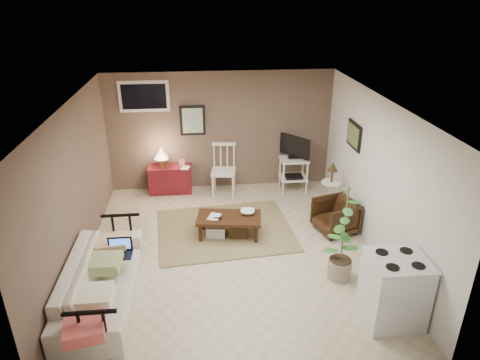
{
  "coord_description": "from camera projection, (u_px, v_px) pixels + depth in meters",
  "views": [
    {
      "loc": [
        -0.45,
        -5.74,
        3.85
      ],
      "look_at": [
        0.17,
        0.35,
        1.08
      ],
      "focal_mm": 32.0,
      "sensor_mm": 36.0,
      "label": 1
    }
  ],
  "objects": [
    {
      "name": "potted_plant",
      "position": [
        344.0,
        230.0,
        5.89
      ],
      "size": [
        0.37,
        0.37,
        1.48
      ],
      "color": "gray",
      "rests_on": "floor"
    },
    {
      "name": "tv_stand",
      "position": [
        294.0,
        162.0,
        8.64
      ],
      "size": [
        0.55,
        0.56,
        1.17
      ],
      "color": "silver",
      "rests_on": "floor"
    },
    {
      "name": "bowl",
      "position": [
        247.0,
        207.0,
        7.14
      ],
      "size": [
        0.24,
        0.09,
        0.24
      ],
      "primitive_type": "imported",
      "rotation": [
        0.0,
        0.0,
        -0.15
      ],
      "color": "#321E0D",
      "rests_on": "coffee_table"
    },
    {
      "name": "art_right",
      "position": [
        354.0,
        135.0,
        7.36
      ],
      "size": [
        0.03,
        0.6,
        0.45
      ],
      "primitive_type": "cube",
      "color": "black"
    },
    {
      "name": "armchair",
      "position": [
        335.0,
        215.0,
        7.27
      ],
      "size": [
        0.74,
        0.76,
        0.64
      ],
      "primitive_type": "imported",
      "rotation": [
        0.0,
        0.0,
        -1.28
      ],
      "color": "black",
      "rests_on": "floor"
    },
    {
      "name": "book_table",
      "position": [
        209.0,
        210.0,
        7.03
      ],
      "size": [
        0.18,
        0.08,
        0.25
      ],
      "primitive_type": "imported",
      "rotation": [
        0.0,
        0.0,
        -0.36
      ],
      "color": "#321E0D",
      "rests_on": "coffee_table"
    },
    {
      "name": "coffee_table",
      "position": [
        229.0,
        225.0,
        7.15
      ],
      "size": [
        1.12,
        0.69,
        0.4
      ],
      "color": "#321E0D",
      "rests_on": "floor"
    },
    {
      "name": "laptop",
      "position": [
        120.0,
        249.0,
        5.89
      ],
      "size": [
        0.33,
        0.24,
        0.23
      ],
      "color": "black",
      "rests_on": "sofa"
    },
    {
      "name": "side_table",
      "position": [
        331.0,
        181.0,
        7.84
      ],
      "size": [
        0.36,
        0.36,
        0.97
      ],
      "color": "silver",
      "rests_on": "floor"
    },
    {
      "name": "book_console",
      "position": [
        181.0,
        163.0,
        8.45
      ],
      "size": [
        0.15,
        0.06,
        0.2
      ],
      "primitive_type": "imported",
      "rotation": [
        0.0,
        0.0,
        -0.26
      ],
      "color": "#321E0D",
      "rests_on": "red_console"
    },
    {
      "name": "floor",
      "position": [
        231.0,
        251.0,
        6.83
      ],
      "size": [
        5.0,
        5.0,
        0.0
      ],
      "primitive_type": "plane",
      "color": "#C1B293",
      "rests_on": "ground"
    },
    {
      "name": "window",
      "position": [
        144.0,
        96.0,
        8.14
      ],
      "size": [
        0.96,
        0.03,
        0.6
      ],
      "primitive_type": "cube",
      "color": "silver"
    },
    {
      "name": "sofa_end_rails",
      "position": [
        111.0,
        277.0,
        5.62
      ],
      "size": [
        0.58,
        2.17,
        0.73
      ],
      "primitive_type": null,
      "color": "black",
      "rests_on": "floor"
    },
    {
      "name": "art_back",
      "position": [
        193.0,
        120.0,
        8.43
      ],
      "size": [
        0.5,
        0.03,
        0.6
      ],
      "primitive_type": "cube",
      "color": "black"
    },
    {
      "name": "sofa",
      "position": [
        100.0,
        274.0,
        5.59
      ],
      "size": [
        0.63,
        2.17,
        0.85
      ],
      "primitive_type": "imported",
      "rotation": [
        0.0,
        0.0,
        1.57
      ],
      "color": "beige",
      "rests_on": "floor"
    },
    {
      "name": "red_console",
      "position": [
        169.0,
        177.0,
        8.67
      ],
      "size": [
        0.85,
        0.38,
        0.98
      ],
      "color": "maroon",
      "rests_on": "floor"
    },
    {
      "name": "stove",
      "position": [
        394.0,
        289.0,
        5.26
      ],
      "size": [
        0.7,
        0.65,
        0.91
      ],
      "color": "silver",
      "rests_on": "floor"
    },
    {
      "name": "spindle_chair",
      "position": [
        223.0,
        172.0,
        8.54
      ],
      "size": [
        0.53,
        0.53,
        1.03
      ],
      "color": "silver",
      "rests_on": "floor"
    },
    {
      "name": "rug",
      "position": [
        225.0,
        230.0,
        7.4
      ],
      "size": [
        2.43,
        2.02,
        0.02
      ],
      "primitive_type": "cube",
      "rotation": [
        0.0,
        0.0,
        0.09
      ],
      "color": "olive",
      "rests_on": "floor"
    },
    {
      "name": "sofa_pillows",
      "position": [
        100.0,
        280.0,
        5.32
      ],
      "size": [
        0.42,
        2.06,
        0.15
      ],
      "primitive_type": null,
      "color": "#EDE9C4",
      "rests_on": "sofa"
    }
  ]
}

